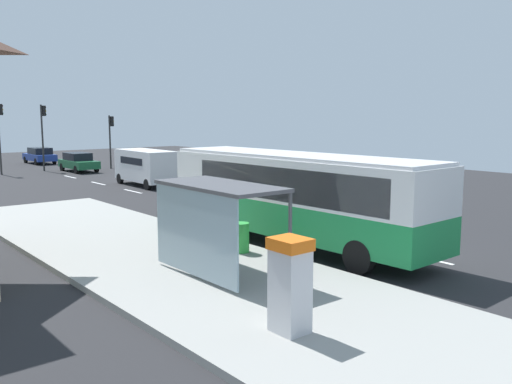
{
  "coord_description": "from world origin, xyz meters",
  "views": [
    {
      "loc": [
        -14.73,
        -10.78,
        4.53
      ],
      "look_at": [
        -1.0,
        5.87,
        1.5
      ],
      "focal_mm": 38.45,
      "sensor_mm": 36.0,
      "label": 1
    }
  ],
  "objects_px": {
    "sedan_far": "(40,155)",
    "recycling_bin_orange": "(228,234)",
    "white_van": "(146,165)",
    "bus_shelter": "(211,206)",
    "ticket_machine": "(290,284)",
    "recycling_bin_green": "(241,237)",
    "bus": "(295,193)",
    "traffic_light_far_side": "(0,128)",
    "traffic_light_near_side": "(111,133)",
    "sedan_near": "(78,162)",
    "traffic_light_median": "(43,127)"
  },
  "relations": [
    {
      "from": "recycling_bin_green",
      "to": "bus_shelter",
      "type": "xyz_separation_m",
      "value": [
        -2.21,
        -1.51,
        1.44
      ]
    },
    {
      "from": "sedan_near",
      "to": "traffic_light_near_side",
      "type": "xyz_separation_m",
      "value": [
        3.21,
        0.69,
        2.23
      ]
    },
    {
      "from": "traffic_light_near_side",
      "to": "sedan_near",
      "type": "bearing_deg",
      "value": -167.88
    },
    {
      "from": "traffic_light_near_side",
      "to": "traffic_light_median",
      "type": "xyz_separation_m",
      "value": [
        -5.11,
        1.6,
        0.53
      ]
    },
    {
      "from": "traffic_light_near_side",
      "to": "ticket_machine",
      "type": "bearing_deg",
      "value": -109.7
    },
    {
      "from": "bus",
      "to": "traffic_light_near_side",
      "type": "xyz_separation_m",
      "value": [
        7.22,
        30.27,
        1.18
      ]
    },
    {
      "from": "white_van",
      "to": "recycling_bin_orange",
      "type": "bearing_deg",
      "value": -110.05
    },
    {
      "from": "white_van",
      "to": "traffic_light_near_side",
      "type": "relative_size",
      "value": 1.16
    },
    {
      "from": "sedan_near",
      "to": "traffic_light_median",
      "type": "bearing_deg",
      "value": 129.77
    },
    {
      "from": "sedan_near",
      "to": "recycling_bin_green",
      "type": "relative_size",
      "value": 4.64
    },
    {
      "from": "ticket_machine",
      "to": "white_van",
      "type": "bearing_deg",
      "value": 68.09
    },
    {
      "from": "ticket_machine",
      "to": "traffic_light_median",
      "type": "relative_size",
      "value": 0.36
    },
    {
      "from": "recycling_bin_green",
      "to": "traffic_light_near_side",
      "type": "distance_m",
      "value": 32.02
    },
    {
      "from": "ticket_machine",
      "to": "recycling_bin_green",
      "type": "distance_m",
      "value": 6.65
    },
    {
      "from": "bus",
      "to": "recycling_bin_green",
      "type": "relative_size",
      "value": 11.66
    },
    {
      "from": "traffic_light_near_side",
      "to": "traffic_light_far_side",
      "type": "distance_m",
      "value": 8.67
    },
    {
      "from": "ticket_machine",
      "to": "traffic_light_far_side",
      "type": "xyz_separation_m",
      "value": [
        4.35,
        36.99,
        2.43
      ]
    },
    {
      "from": "white_van",
      "to": "traffic_light_median",
      "type": "distance_m",
      "value": 14.08
    },
    {
      "from": "recycling_bin_orange",
      "to": "sedan_far",
      "type": "bearing_deg",
      "value": 80.4
    },
    {
      "from": "white_van",
      "to": "traffic_light_far_side",
      "type": "relative_size",
      "value": 0.96
    },
    {
      "from": "bus",
      "to": "ticket_machine",
      "type": "xyz_separation_m",
      "value": [
        -5.74,
        -5.92,
        -0.67
      ]
    },
    {
      "from": "sedan_far",
      "to": "traffic_light_far_side",
      "type": "bearing_deg",
      "value": -124.37
    },
    {
      "from": "sedan_near",
      "to": "traffic_light_median",
      "type": "distance_m",
      "value": 4.06
    },
    {
      "from": "sedan_far",
      "to": "traffic_light_near_side",
      "type": "distance_m",
      "value": 9.54
    },
    {
      "from": "sedan_far",
      "to": "traffic_light_near_side",
      "type": "height_order",
      "value": "traffic_light_near_side"
    },
    {
      "from": "sedan_near",
      "to": "traffic_light_far_side",
      "type": "bearing_deg",
      "value": 164.61
    },
    {
      "from": "white_van",
      "to": "ticket_machine",
      "type": "distance_m",
      "value": 25.87
    },
    {
      "from": "sedan_far",
      "to": "recycling_bin_orange",
      "type": "height_order",
      "value": "sedan_far"
    },
    {
      "from": "sedan_near",
      "to": "bus_shelter",
      "type": "relative_size",
      "value": 1.1
    },
    {
      "from": "bus_shelter",
      "to": "sedan_far",
      "type": "bearing_deg",
      "value": 77.9
    },
    {
      "from": "sedan_far",
      "to": "recycling_bin_orange",
      "type": "xyz_separation_m",
      "value": [
        -6.5,
        -38.43,
        -0.14
      ]
    },
    {
      "from": "ticket_machine",
      "to": "recycling_bin_orange",
      "type": "bearing_deg",
      "value": 63.3
    },
    {
      "from": "bus",
      "to": "ticket_machine",
      "type": "relative_size",
      "value": 5.71
    },
    {
      "from": "white_van",
      "to": "ticket_machine",
      "type": "bearing_deg",
      "value": -111.91
    },
    {
      "from": "recycling_bin_green",
      "to": "traffic_light_near_side",
      "type": "height_order",
      "value": "traffic_light_near_side"
    },
    {
      "from": "sedan_far",
      "to": "traffic_light_median",
      "type": "xyz_separation_m",
      "value": [
        -1.91,
        -7.1,
        2.76
      ]
    },
    {
      "from": "bus",
      "to": "sedan_far",
      "type": "xyz_separation_m",
      "value": [
        4.01,
        38.98,
        -1.05
      ]
    },
    {
      "from": "white_van",
      "to": "bus_shelter",
      "type": "bearing_deg",
      "value": -113.57
    },
    {
      "from": "traffic_light_near_side",
      "to": "bus_shelter",
      "type": "relative_size",
      "value": 1.13
    },
    {
      "from": "bus",
      "to": "recycling_bin_orange",
      "type": "bearing_deg",
      "value": 167.52
    },
    {
      "from": "white_van",
      "to": "traffic_light_far_side",
      "type": "distance_m",
      "value": 14.21
    },
    {
      "from": "recycling_bin_green",
      "to": "traffic_light_far_side",
      "type": "bearing_deg",
      "value": 87.99
    },
    {
      "from": "white_van",
      "to": "bus_shelter",
      "type": "distance_m",
      "value": 21.55
    },
    {
      "from": "bus",
      "to": "bus_shelter",
      "type": "xyz_separation_m",
      "value": [
        -4.7,
        -1.65,
        0.25
      ]
    },
    {
      "from": "traffic_light_far_side",
      "to": "traffic_light_median",
      "type": "height_order",
      "value": "traffic_light_far_side"
    },
    {
      "from": "sedan_far",
      "to": "bus_shelter",
      "type": "bearing_deg",
      "value": -102.1
    },
    {
      "from": "sedan_far",
      "to": "traffic_light_far_side",
      "type": "xyz_separation_m",
      "value": [
        -5.41,
        -7.9,
        2.81
      ]
    },
    {
      "from": "ticket_machine",
      "to": "traffic_light_near_side",
      "type": "xyz_separation_m",
      "value": [
        12.96,
        36.19,
        1.85
      ]
    },
    {
      "from": "sedan_near",
      "to": "sedan_far",
      "type": "bearing_deg",
      "value": 90.0
    },
    {
      "from": "ticket_machine",
      "to": "recycling_bin_green",
      "type": "bearing_deg",
      "value": 60.57
    }
  ]
}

